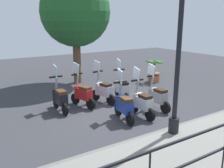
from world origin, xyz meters
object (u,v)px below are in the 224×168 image
at_px(lamp_post_near, 178,66).
at_px(scooter_far_1, 103,90).
at_px(tree_distant, 75,12).
at_px(potted_palm, 154,73).
at_px(scooter_near_2, 124,105).
at_px(scooter_far_2, 83,94).
at_px(scooter_near_1, 142,102).
at_px(scooter_far_3, 60,97).
at_px(scooter_far_0, 122,88).
at_px(scooter_near_0, 157,96).

height_order(lamp_post_near, scooter_far_1, lamp_post_near).
xyz_separation_m(tree_distant, potted_palm, (-1.87, -3.22, -2.86)).
bearing_deg(scooter_near_2, potted_palm, -42.56).
distance_m(scooter_far_1, scooter_far_2, 0.82).
relative_size(lamp_post_near, tree_distant, 0.81).
bearing_deg(potted_palm, tree_distant, 59.89).
bearing_deg(scooter_near_1, scooter_far_3, 49.24).
height_order(tree_distant, scooter_far_0, tree_distant).
xyz_separation_m(tree_distant, scooter_far_0, (-3.42, -0.24, -2.82)).
distance_m(scooter_near_1, scooter_far_3, 2.70).
bearing_deg(scooter_far_0, tree_distant, 15.51).
xyz_separation_m(scooter_far_0, scooter_far_1, (0.14, 0.73, 0.00)).
xyz_separation_m(scooter_far_0, scooter_far_2, (0.14, 1.56, 0.00)).
bearing_deg(scooter_far_3, potted_palm, -75.25).
relative_size(scooter_near_2, scooter_far_0, 1.00).
bearing_deg(lamp_post_near, tree_distant, -3.43).
xyz_separation_m(scooter_far_1, scooter_far_3, (-0.01, 1.66, 0.00)).
bearing_deg(lamp_post_near, scooter_near_0, -30.52).
xyz_separation_m(scooter_near_2, scooter_far_2, (1.77, 0.51, 0.00)).
bearing_deg(scooter_far_1, scooter_near_1, 177.57).
bearing_deg(tree_distant, scooter_near_1, 178.02).
bearing_deg(potted_palm, scooter_near_0, 139.68).
xyz_separation_m(tree_distant, scooter_near_1, (-5.12, 0.18, -2.82)).
bearing_deg(scooter_far_3, scooter_near_0, -120.05).
bearing_deg(scooter_far_2, scooter_far_0, -109.32).
xyz_separation_m(potted_palm, scooter_near_1, (-3.25, 3.40, 0.04)).
xyz_separation_m(scooter_near_0, scooter_far_0, (1.49, 0.41, 0.00)).
distance_m(scooter_far_0, scooter_far_1, 0.75).
height_order(potted_palm, scooter_near_1, scooter_near_1).
bearing_deg(tree_distant, lamp_post_near, 176.57).
relative_size(tree_distant, scooter_near_2, 3.19).
distance_m(scooter_far_0, scooter_far_2, 1.56).
bearing_deg(scooter_near_1, scooter_far_2, 33.92).
bearing_deg(scooter_near_2, lamp_post_near, -156.66).
xyz_separation_m(tree_distant, scooter_far_1, (-3.28, 0.50, -2.82)).
bearing_deg(tree_distant, scooter_far_3, 146.76).
bearing_deg(scooter_near_2, scooter_far_2, 25.28).
bearing_deg(scooter_near_0, scooter_far_2, 49.05).
height_order(lamp_post_near, scooter_far_0, lamp_post_near).
distance_m(tree_distant, scooter_far_1, 4.35).
relative_size(tree_distant, scooter_far_2, 3.19).
bearing_deg(scooter_near_1, scooter_far_1, 11.89).
height_order(scooter_near_0, scooter_far_1, same).
relative_size(scooter_near_0, scooter_far_0, 1.00).
height_order(scooter_near_0, scooter_far_0, same).
height_order(scooter_near_2, scooter_far_3, same).
bearing_deg(potted_palm, scooter_far_0, 117.47).
xyz_separation_m(scooter_near_0, scooter_far_1, (1.62, 1.14, 0.00)).
relative_size(scooter_near_1, scooter_far_0, 1.00).
bearing_deg(scooter_near_0, scooter_far_3, 58.61).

